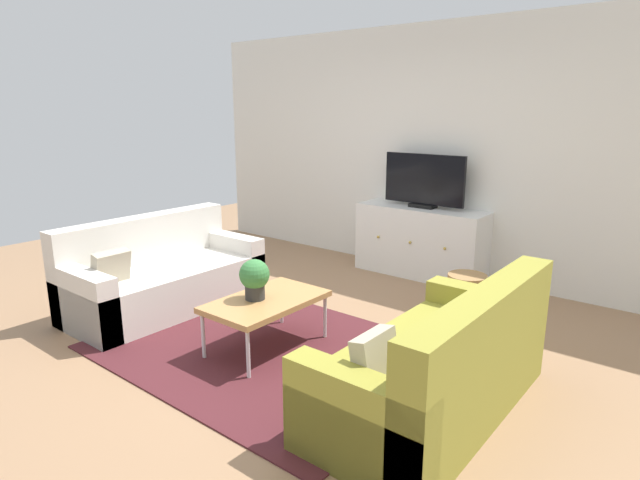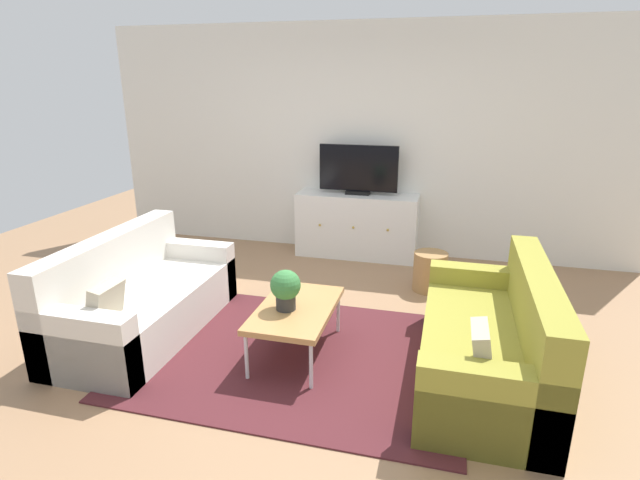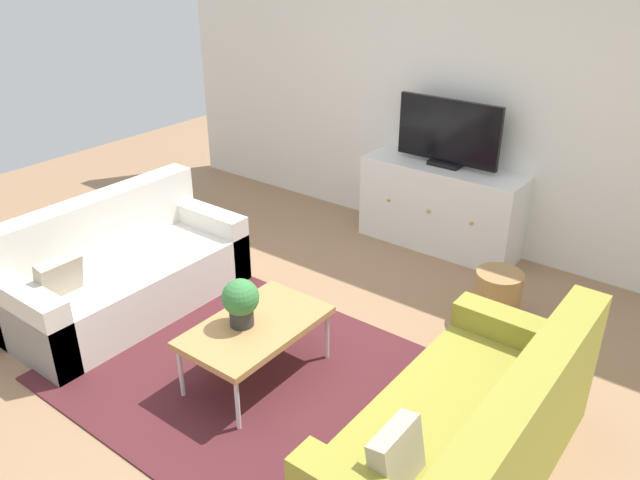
% 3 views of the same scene
% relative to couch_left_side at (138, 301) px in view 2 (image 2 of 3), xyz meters
% --- Properties ---
extents(ground_plane, '(10.00, 10.00, 0.00)m').
position_rel_couch_left_side_xyz_m(ground_plane, '(1.44, 0.10, -0.28)').
color(ground_plane, '#997251').
extents(wall_back, '(6.40, 0.12, 2.70)m').
position_rel_couch_left_side_xyz_m(wall_back, '(1.44, 2.65, 1.07)').
color(wall_back, silver).
rests_on(wall_back, ground_plane).
extents(area_rug, '(2.50, 1.90, 0.01)m').
position_rel_couch_left_side_xyz_m(area_rug, '(1.44, -0.05, -0.27)').
color(area_rug, '#4C1E23').
rests_on(area_rug, ground_plane).
extents(couch_left_side, '(0.83, 1.76, 0.83)m').
position_rel_couch_left_side_xyz_m(couch_left_side, '(0.00, 0.00, 0.00)').
color(couch_left_side, silver).
rests_on(couch_left_side, ground_plane).
extents(couch_right_side, '(0.83, 1.76, 0.83)m').
position_rel_couch_left_side_xyz_m(couch_right_side, '(2.87, 0.00, 0.00)').
color(couch_right_side, olive).
rests_on(couch_right_side, ground_plane).
extents(coffee_table, '(0.56, 0.93, 0.41)m').
position_rel_couch_left_side_xyz_m(coffee_table, '(1.41, -0.02, 0.10)').
color(coffee_table, '#B7844C').
rests_on(coffee_table, ground_plane).
extents(potted_plant, '(0.23, 0.23, 0.31)m').
position_rel_couch_left_side_xyz_m(potted_plant, '(1.35, -0.08, 0.30)').
color(potted_plant, '#2D2D2D').
rests_on(potted_plant, coffee_table).
extents(tv_console, '(1.44, 0.47, 0.77)m').
position_rel_couch_left_side_xyz_m(tv_console, '(1.43, 2.37, 0.11)').
color(tv_console, white).
rests_on(tv_console, ground_plane).
extents(flat_screen_tv, '(0.93, 0.16, 0.58)m').
position_rel_couch_left_side_xyz_m(flat_screen_tv, '(1.43, 2.39, 0.78)').
color(flat_screen_tv, black).
rests_on(flat_screen_tv, tv_console).
extents(wicker_basket, '(0.34, 0.34, 0.40)m').
position_rel_couch_left_side_xyz_m(wicker_basket, '(2.35, 1.53, -0.08)').
color(wicker_basket, '#9E7547').
rests_on(wicker_basket, ground_plane).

